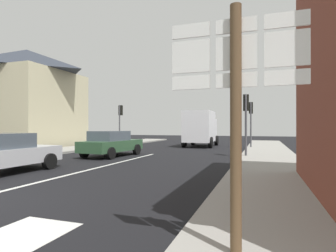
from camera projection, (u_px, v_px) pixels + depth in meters
The scene contains 13 objects.
ground_plane at pixel (139, 158), 15.32m from camera, with size 80.00×80.00×0.00m, color black.
sidewalk_right at pixel (271, 167), 11.22m from camera, with size 2.97×44.00×0.14m, color gray.
sidewalk_left at pixel (15, 156), 15.64m from camera, with size 2.97×44.00×0.14m, color gray.
lane_centre_stripe at pixel (99, 167), 11.54m from camera, with size 0.16×12.00×0.01m, color silver.
lane_turn_arrow at pixel (1, 245), 3.97m from camera, with size 1.20×2.20×0.01m, color silver.
clapboard_house_left at pixel (27, 98), 23.74m from camera, with size 7.96×8.37×8.37m.
sedan_near at pixel (2, 153), 10.04m from camera, with size 1.97×4.20×1.47m.
sedan_far at pixel (111, 143), 16.01m from camera, with size 2.24×4.33×1.47m.
delivery_truck at pixel (201, 128), 24.00m from camera, with size 2.56×5.04×3.05m.
route_sign_post at pixel (236, 102), 3.40m from camera, with size 1.66×0.14×3.20m.
traffic_light_near_right at pixel (246, 111), 15.24m from camera, with size 0.30×0.49×3.50m.
traffic_light_far_left at pixel (120, 116), 24.84m from camera, with size 0.30×0.49×3.66m.
traffic_light_far_right at pixel (251, 114), 21.71m from camera, with size 0.30×0.49×3.66m.
Camera 1 is at (6.49, -3.98, 1.70)m, focal length 29.53 mm.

